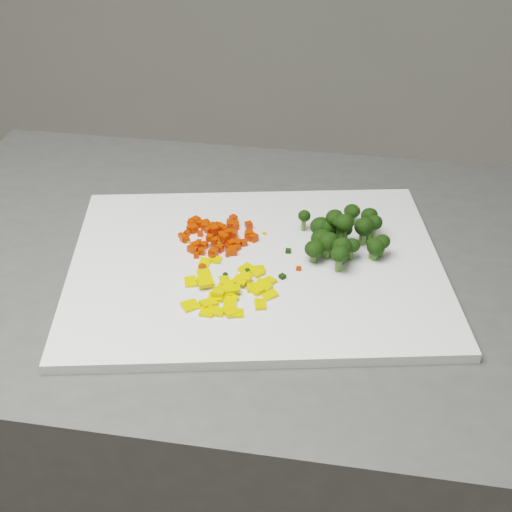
% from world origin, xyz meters
% --- Properties ---
extents(counter_block, '(0.99, 0.72, 0.90)m').
position_xyz_m(counter_block, '(0.04, 0.45, 0.45)').
color(counter_block, '#4F4F4D').
rests_on(counter_block, ground).
extents(cutting_board, '(0.57, 0.49, 0.01)m').
position_xyz_m(cutting_board, '(0.08, 0.42, 0.91)').
color(cutting_board, white).
rests_on(cutting_board, counter_block).
extents(carrot_pile, '(0.11, 0.11, 0.03)m').
position_xyz_m(carrot_pile, '(0.01, 0.46, 0.93)').
color(carrot_pile, red).
rests_on(carrot_pile, cutting_board).
extents(pepper_pile, '(0.13, 0.13, 0.02)m').
position_xyz_m(pepper_pile, '(0.06, 0.36, 0.92)').
color(pepper_pile, yellow).
rests_on(pepper_pile, cutting_board).
extents(broccoli_pile, '(0.13, 0.13, 0.06)m').
position_xyz_m(broccoli_pile, '(0.18, 0.49, 0.94)').
color(broccoli_pile, black).
rests_on(broccoli_pile, cutting_board).
extents(carrot_cube_0, '(0.01, 0.01, 0.01)m').
position_xyz_m(carrot_cube_0, '(0.01, 0.44, 0.92)').
color(carrot_cube_0, red).
rests_on(carrot_cube_0, carrot_pile).
extents(carrot_cube_1, '(0.01, 0.01, 0.01)m').
position_xyz_m(carrot_cube_1, '(-0.02, 0.48, 0.92)').
color(carrot_cube_1, red).
rests_on(carrot_cube_1, carrot_pile).
extents(carrot_cube_2, '(0.01, 0.01, 0.01)m').
position_xyz_m(carrot_cube_2, '(0.03, 0.43, 0.92)').
color(carrot_cube_2, red).
rests_on(carrot_cube_2, carrot_pile).
extents(carrot_cube_3, '(0.01, 0.01, 0.01)m').
position_xyz_m(carrot_cube_3, '(0.04, 0.47, 0.92)').
color(carrot_cube_3, red).
rests_on(carrot_cube_3, carrot_pile).
extents(carrot_cube_4, '(0.01, 0.01, 0.01)m').
position_xyz_m(carrot_cube_4, '(0.05, 0.45, 0.92)').
color(carrot_cube_4, red).
rests_on(carrot_cube_4, carrot_pile).
extents(carrot_cube_5, '(0.01, 0.01, 0.01)m').
position_xyz_m(carrot_cube_5, '(0.01, 0.48, 0.92)').
color(carrot_cube_5, red).
rests_on(carrot_cube_5, carrot_pile).
extents(carrot_cube_6, '(0.01, 0.01, 0.01)m').
position_xyz_m(carrot_cube_6, '(0.05, 0.44, 0.92)').
color(carrot_cube_6, red).
rests_on(carrot_cube_6, carrot_pile).
extents(carrot_cube_7, '(0.01, 0.01, 0.01)m').
position_xyz_m(carrot_cube_7, '(-0.01, 0.43, 0.92)').
color(carrot_cube_7, red).
rests_on(carrot_cube_7, carrot_pile).
extents(carrot_cube_8, '(0.01, 0.01, 0.01)m').
position_xyz_m(carrot_cube_8, '(0.04, 0.45, 0.92)').
color(carrot_cube_8, red).
rests_on(carrot_cube_8, carrot_pile).
extents(carrot_cube_9, '(0.01, 0.01, 0.01)m').
position_xyz_m(carrot_cube_9, '(0.02, 0.47, 0.93)').
color(carrot_cube_9, red).
rests_on(carrot_cube_9, carrot_pile).
extents(carrot_cube_10, '(0.01, 0.01, 0.01)m').
position_xyz_m(carrot_cube_10, '(-0.03, 0.49, 0.92)').
color(carrot_cube_10, red).
rests_on(carrot_cube_10, carrot_pile).
extents(carrot_cube_11, '(0.01, 0.01, 0.01)m').
position_xyz_m(carrot_cube_11, '(-0.01, 0.49, 0.92)').
color(carrot_cube_11, red).
rests_on(carrot_cube_11, carrot_pile).
extents(carrot_cube_12, '(0.01, 0.01, 0.01)m').
position_xyz_m(carrot_cube_12, '(0.06, 0.46, 0.92)').
color(carrot_cube_12, red).
rests_on(carrot_cube_12, carrot_pile).
extents(carrot_cube_13, '(0.01, 0.01, 0.01)m').
position_xyz_m(carrot_cube_13, '(-0.01, 0.43, 0.92)').
color(carrot_cube_13, red).
rests_on(carrot_cube_13, carrot_pile).
extents(carrot_cube_14, '(0.01, 0.01, 0.01)m').
position_xyz_m(carrot_cube_14, '(-0.01, 0.47, 0.92)').
color(carrot_cube_14, red).
rests_on(carrot_cube_14, carrot_pile).
extents(carrot_cube_15, '(0.01, 0.01, 0.01)m').
position_xyz_m(carrot_cube_15, '(-0.02, 0.45, 0.92)').
color(carrot_cube_15, red).
rests_on(carrot_cube_15, carrot_pile).
extents(carrot_cube_16, '(0.01, 0.01, 0.01)m').
position_xyz_m(carrot_cube_16, '(0.02, 0.46, 0.92)').
color(carrot_cube_16, red).
rests_on(carrot_cube_16, carrot_pile).
extents(carrot_cube_17, '(0.01, 0.01, 0.01)m').
position_xyz_m(carrot_cube_17, '(0.06, 0.48, 0.92)').
color(carrot_cube_17, red).
rests_on(carrot_cube_17, carrot_pile).
extents(carrot_cube_18, '(0.01, 0.01, 0.01)m').
position_xyz_m(carrot_cube_18, '(0.06, 0.47, 0.92)').
color(carrot_cube_18, red).
rests_on(carrot_cube_18, carrot_pile).
extents(carrot_cube_19, '(0.01, 0.01, 0.01)m').
position_xyz_m(carrot_cube_19, '(-0.02, 0.47, 0.92)').
color(carrot_cube_19, red).
rests_on(carrot_cube_19, carrot_pile).
extents(carrot_cube_20, '(0.01, 0.01, 0.01)m').
position_xyz_m(carrot_cube_20, '(0.01, 0.47, 0.92)').
color(carrot_cube_20, red).
rests_on(carrot_cube_20, carrot_pile).
extents(carrot_cube_21, '(0.01, 0.01, 0.01)m').
position_xyz_m(carrot_cube_21, '(0.01, 0.46, 0.93)').
color(carrot_cube_21, red).
rests_on(carrot_cube_21, carrot_pile).
extents(carrot_cube_22, '(0.01, 0.01, 0.01)m').
position_xyz_m(carrot_cube_22, '(0.06, 0.48, 0.92)').
color(carrot_cube_22, red).
rests_on(carrot_cube_22, carrot_pile).
extents(carrot_cube_23, '(0.01, 0.01, 0.01)m').
position_xyz_m(carrot_cube_23, '(-0.02, 0.47, 0.92)').
color(carrot_cube_23, red).
rests_on(carrot_cube_23, carrot_pile).
extents(carrot_cube_24, '(0.01, 0.01, 0.01)m').
position_xyz_m(carrot_cube_24, '(0.02, 0.44, 0.92)').
color(carrot_cube_24, red).
rests_on(carrot_cube_24, carrot_pile).
extents(carrot_cube_25, '(0.01, 0.01, 0.01)m').
position_xyz_m(carrot_cube_25, '(-0.03, 0.46, 0.92)').
color(carrot_cube_25, red).
rests_on(carrot_cube_25, carrot_pile).
extents(carrot_cube_26, '(0.01, 0.01, 0.01)m').
position_xyz_m(carrot_cube_26, '(0.02, 0.41, 0.92)').
color(carrot_cube_26, red).
rests_on(carrot_cube_26, carrot_pile).
extents(carrot_cube_27, '(0.01, 0.01, 0.01)m').
position_xyz_m(carrot_cube_27, '(0.01, 0.47, 0.92)').
color(carrot_cube_27, red).
rests_on(carrot_cube_27, carrot_pile).
extents(carrot_cube_28, '(0.01, 0.01, 0.01)m').
position_xyz_m(carrot_cube_28, '(0.01, 0.42, 0.92)').
color(carrot_cube_28, red).
rests_on(carrot_cube_28, carrot_pile).
extents(carrot_cube_29, '(0.01, 0.01, 0.01)m').
position_xyz_m(carrot_cube_29, '(0.03, 0.49, 0.92)').
color(carrot_cube_29, red).
rests_on(carrot_cube_29, carrot_pile).
extents(carrot_cube_30, '(0.01, 0.01, 0.01)m').
position_xyz_m(carrot_cube_30, '(-0.02, 0.49, 0.92)').
color(carrot_cube_30, red).
rests_on(carrot_cube_30, carrot_pile).
extents(carrot_cube_31, '(0.01, 0.01, 0.01)m').
position_xyz_m(carrot_cube_31, '(0.05, 0.46, 0.92)').
color(carrot_cube_31, red).
rests_on(carrot_cube_31, carrot_pile).
extents(carrot_cube_32, '(0.01, 0.01, 0.01)m').
position_xyz_m(carrot_cube_32, '(0.03, 0.45, 0.93)').
color(carrot_cube_32, red).
rests_on(carrot_cube_32, carrot_pile).
extents(carrot_cube_33, '(0.01, 0.01, 0.01)m').
position_xyz_m(carrot_cube_33, '(0.03, 0.45, 0.93)').
color(carrot_cube_33, red).
rests_on(carrot_cube_33, carrot_pile).
extents(carrot_cube_34, '(0.01, 0.01, 0.01)m').
position_xyz_m(carrot_cube_34, '(0.00, 0.41, 0.92)').
color(carrot_cube_34, red).
rests_on(carrot_cube_34, carrot_pile).
extents(carrot_cube_35, '(0.01, 0.01, 0.01)m').
position_xyz_m(carrot_cube_35, '(0.03, 0.46, 0.92)').
color(carrot_cube_35, red).
rests_on(carrot_cube_35, carrot_pile).
extents(carrot_cube_36, '(0.01, 0.01, 0.01)m').
position_xyz_m(carrot_cube_36, '(0.01, 0.49, 0.92)').
color(carrot_cube_36, red).
rests_on(carrot_cube_36, carrot_pile).
extents(carrot_cube_37, '(0.01, 0.01, 0.01)m').
position_xyz_m(carrot_cube_37, '(0.02, 0.42, 0.92)').
color(carrot_cube_37, red).
rests_on(carrot_cube_37, carrot_pile).
extents(carrot_cube_38, '(0.01, 0.01, 0.01)m').
position_xyz_m(carrot_cube_38, '(-0.02, 0.49, 0.92)').
color(carrot_cube_38, red).
rests_on(carrot_cube_38, carrot_pile).
extents(carrot_cube_39, '(0.01, 0.01, 0.01)m').
position_xyz_m(carrot_cube_39, '(0.02, 0.50, 0.92)').
color(carrot_cube_39, red).
rests_on(carrot_cube_39, carrot_pile).
extents(carrot_cube_40, '(0.01, 0.01, 0.01)m').
position_xyz_m(carrot_cube_40, '(-0.02, 0.49, 0.92)').
color(carrot_cube_40, red).
rests_on(carrot_cube_40, carrot_pile).
extents(carrot_cube_41, '(0.01, 0.01, 0.01)m').
position_xyz_m(carrot_cube_41, '(0.01, 0.47, 0.92)').
color(carrot_cube_41, red).
rests_on(carrot_cube_41, carrot_pile).
extents(carrot_cube_42, '(0.01, 0.01, 0.01)m').
position_xyz_m(carrot_cube_42, '(0.01, 0.46, 0.92)').
color(carrot_cube_42, red).
rests_on(carrot_cube_42, carrot_pile).
extents(carrot_cube_43, '(0.01, 0.01, 0.01)m').
position_xyz_m(carrot_cube_43, '(0.07, 0.47, 0.92)').
color(carrot_cube_43, red).
rests_on(carrot_cube_43, carrot_pile).
extents(carrot_cube_44, '(0.01, 0.01, 0.01)m').
position_xyz_m(carrot_cube_44, '(0.02, 0.47, 0.93)').
color(carrot_cube_44, red).
rests_on(carrot_cube_44, carrot_pile).
extents(carrot_cube_45, '(0.01, 0.01, 0.01)m').
position_xyz_m(carrot_cube_45, '(0.05, 0.43, 0.92)').
color(carrot_cube_45, red).
rests_on(carrot_cube_45, carrot_pile).
extents(carrot_cube_46, '(0.01, 0.01, 0.01)m').
position_xyz_m(carrot_cube_46, '(0.00, 0.46, 0.93)').
color(carrot_cube_46, red).
rests_on(carrot_cube_46, carrot_pile).
extents(carrot_cube_47, '(0.01, 0.01, 0.01)m').
position_xyz_m(carrot_cube_47, '(-0.01, 0.48, 0.92)').
color(carrot_cube_47, red).
rests_on(carrot_cube_47, carrot_pile).
extents(carrot_cube_48, '(0.01, 0.01, 0.01)m').
position_xyz_m(carrot_cube_48, '(0.03, 0.51, 0.92)').
color(carrot_cube_48, red).
rests_on(carrot_cube_48, carrot_pile).
extents(carrot_cube_49, '(0.01, 0.01, 0.01)m').
position_xyz_m(carrot_cube_49, '(-0.00, 0.42, 0.92)').
color(carrot_cube_49, red).
rests_on(carrot_cube_49, carrot_pile).
extents(carrot_cube_50, '(0.01, 0.01, 0.01)m').
position_xyz_m(carrot_cube_50, '(-0.03, 0.46, 0.92)').
color(carrot_cube_50, red).
rests_on(carrot_cube_50, carrot_pile).
extents(carrot_cube_51, '(0.01, 0.01, 0.01)m').
position_xyz_m(carrot_cube_51, '(-0.02, 0.49, 0.92)').
color(carrot_cube_51, red).
rests_on(carrot_cube_51, carrot_pile).
extents(carrot_cube_52, '(0.01, 0.01, 0.01)m').
position_xyz_m(carrot_cube_52, '(-0.00, 0.44, 0.92)').
color(carrot_cube_52, red).
rests_on(carrot_cube_52, carrot_pile).
extents(carrot_cube_53, '(0.01, 0.01, 0.01)m').
position_xyz_m(carrot_cube_53, '(0.04, 0.44, 0.92)').
color(carrot_cube_53, red).
rests_on(carrot_cube_53, carrot_pile).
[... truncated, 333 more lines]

